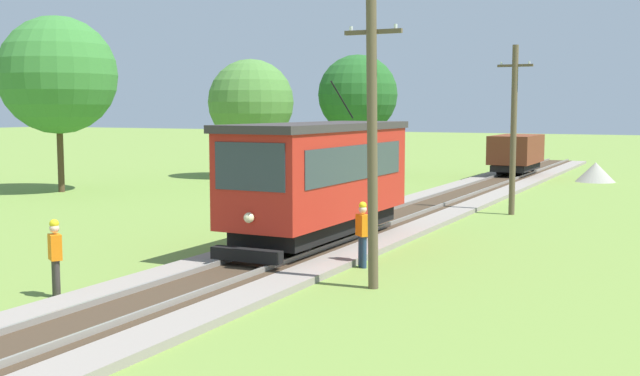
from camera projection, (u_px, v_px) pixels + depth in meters
name	position (u px, v px, depth m)	size (l,w,h in m)	color
red_tram	(319.00, 177.00, 23.44)	(2.60, 8.54, 4.79)	red
freight_car	(516.00, 153.00, 47.35)	(2.40, 5.20, 2.31)	brown
utility_pole_near_tram	(372.00, 141.00, 17.90)	(1.40, 0.49, 6.82)	brown
utility_pole_mid	(514.00, 128.00, 30.75)	(1.40, 0.25, 6.75)	brown
gravel_pile	(595.00, 172.00, 44.92)	(2.25, 2.25, 1.14)	#9E998E
track_worker	(55.00, 254.00, 17.41)	(0.45, 0.41, 1.78)	#38332D
second_worker	(363.00, 231.00, 20.66)	(0.45, 0.42, 1.78)	navy
tree_right_near	(58.00, 75.00, 38.98)	(5.93, 5.93, 8.90)	#4C3823
tree_left_far	(358.00, 95.00, 48.46)	(4.99, 4.99, 7.61)	#4C3823
tree_right_far	(251.00, 102.00, 47.39)	(5.26, 5.26, 7.27)	#4C3823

